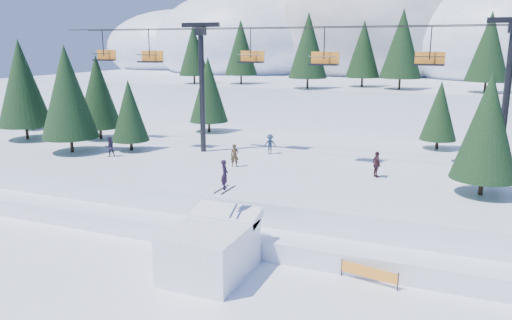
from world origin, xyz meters
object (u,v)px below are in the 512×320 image
at_px(banner_near, 369,273).
at_px(jump_kicker, 211,249).
at_px(chairlift, 322,70).
at_px(banner_far, 481,275).

bearing_deg(banner_near, jump_kicker, -165.50).
relative_size(chairlift, banner_far, 17.57).
bearing_deg(banner_near, banner_far, 19.40).
distance_m(chairlift, banner_near, 17.15).
xyz_separation_m(jump_kicker, banner_near, (7.43, 1.92, -0.79)).
distance_m(chairlift, banner_far, 18.32).
distance_m(jump_kicker, banner_near, 7.72).
height_order(jump_kicker, banner_near, jump_kicker).
height_order(jump_kicker, chairlift, chairlift).
distance_m(jump_kicker, banner_far, 12.93).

